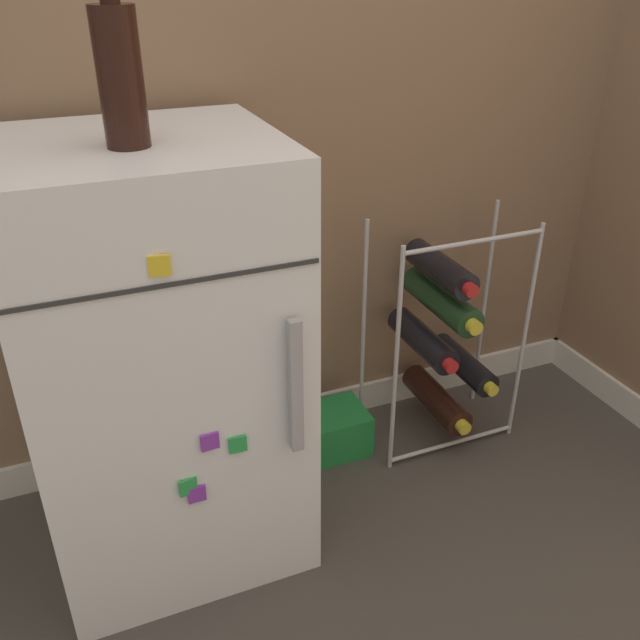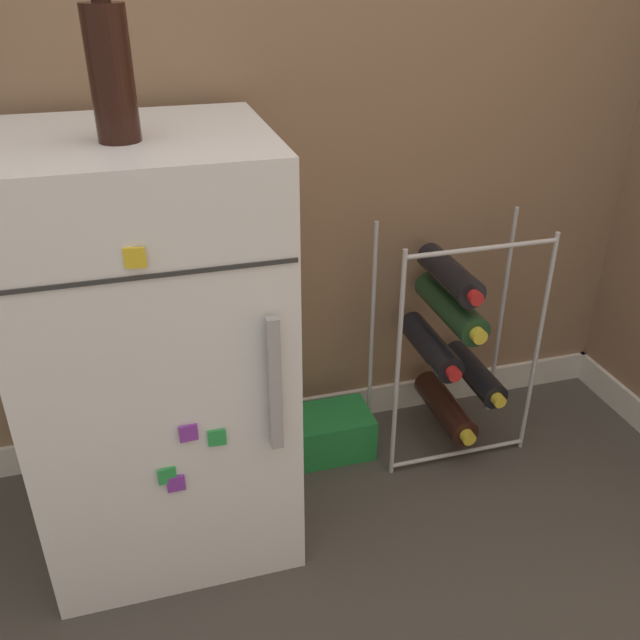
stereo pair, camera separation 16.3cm
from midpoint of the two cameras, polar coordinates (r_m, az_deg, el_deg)
The scene contains 5 objects.
ground_plane at distance 1.64m, azimuth 5.10°, elevation -21.52°, with size 14.00×14.00×0.00m, color #423D38.
mini_fridge at distance 1.52m, azimuth -16.21°, elevation -3.58°, with size 0.54×0.52×0.96m.
wine_rack at distance 1.88m, azimuth 7.74°, elevation -1.48°, with size 0.41×0.31×0.66m.
soda_box at distance 1.94m, azimuth -2.27°, elevation -9.58°, with size 0.25×0.16×0.13m.
fridge_top_bottle at distance 1.26m, azimuth -20.27°, elevation 18.68°, with size 0.08×0.08×0.27m.
Camera 1 is at (-0.60, -0.89, 1.26)m, focal length 38.00 mm.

